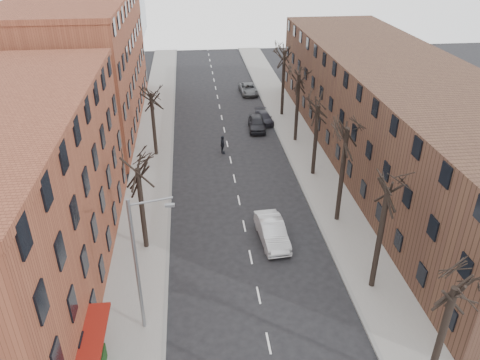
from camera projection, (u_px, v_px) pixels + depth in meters
name	position (u px, v px, depth m)	size (l,w,h in m)	color
sidewalk_left	(153.00, 151.00, 49.73)	(4.00, 90.00, 0.15)	gray
sidewalk_right	(301.00, 144.00, 51.26)	(4.00, 90.00, 0.15)	gray
building_left_far	(81.00, 66.00, 53.46)	(12.00, 28.00, 14.00)	brown
building_right	(396.00, 115.00, 45.29)	(12.00, 50.00, 10.00)	#4B3123
tree_right_b	(371.00, 287.00, 31.23)	(5.20, 5.20, 10.80)	black
tree_right_c	(336.00, 220.00, 38.19)	(5.20, 5.20, 11.60)	black
tree_right_d	(313.00, 174.00, 45.16)	(5.20, 5.20, 10.00)	black
tree_right_e	(295.00, 141.00, 52.13)	(5.20, 5.20, 10.80)	black
tree_right_f	(282.00, 115.00, 59.09)	(5.20, 5.20, 11.60)	black
tree_left_a	(147.00, 247.00, 35.00)	(5.20, 5.20, 9.50)	black
tree_left_b	(157.00, 155.00, 48.93)	(5.20, 5.20, 9.50)	black
streetlight	(139.00, 261.00, 25.67)	(2.45, 0.22, 9.03)	slate
silver_sedan	(272.00, 231.00, 35.36)	(1.79, 5.13, 1.69)	silver
parked_car_near	(257.00, 123.00, 54.62)	(1.89, 4.71, 1.60)	black
parked_car_mid	(264.00, 118.00, 56.66)	(1.73, 4.25, 1.23)	black
parked_car_far	(248.00, 89.00, 66.21)	(2.26, 4.90, 1.36)	#53565A
pedestrian_crossing	(223.00, 145.00, 48.83)	(1.15, 0.48, 1.97)	black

